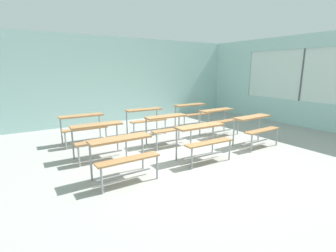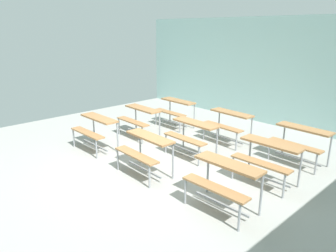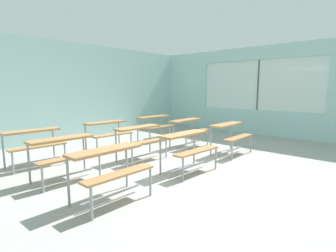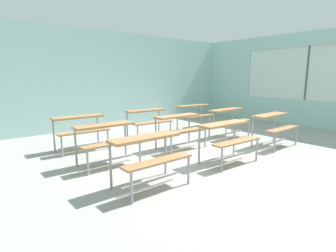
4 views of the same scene
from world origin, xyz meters
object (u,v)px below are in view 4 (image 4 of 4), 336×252
at_px(desk_bench_r1c0, 107,135).
at_px(desk_bench_r1c1, 180,124).
at_px(desk_bench_r0c0, 149,149).
at_px(desk_bench_r0c2, 275,122).
at_px(desk_bench_r2c0, 80,125).
at_px(desk_bench_r2c1, 148,117).
at_px(desk_bench_r0c1, 228,133).
at_px(desk_bench_r2c2, 195,111).
at_px(desk_bench_r1c2, 229,116).

distance_m(desk_bench_r1c0, desk_bench_r1c1, 1.79).
relative_size(desk_bench_r0c0, desk_bench_r0c2, 1.00).
bearing_deg(desk_bench_r0c0, desk_bench_r2c0, 90.28).
distance_m(desk_bench_r0c2, desk_bench_r2c1, 3.09).
height_order(desk_bench_r0c1, desk_bench_r0c2, same).
bearing_deg(desk_bench_r2c2, desk_bench_r1c1, -141.12).
bearing_deg(desk_bench_r1c1, desk_bench_r2c1, 90.31).
bearing_deg(desk_bench_r1c2, desk_bench_r0c0, -159.82).
distance_m(desk_bench_r2c0, desk_bench_r2c2, 3.59).
distance_m(desk_bench_r1c1, desk_bench_r1c2, 1.79).
xyz_separation_m(desk_bench_r1c0, desk_bench_r1c2, (3.58, 0.05, 0.00)).
height_order(desk_bench_r0c2, desk_bench_r1c1, same).
bearing_deg(desk_bench_r1c2, desk_bench_r2c2, 89.41).
xyz_separation_m(desk_bench_r0c0, desk_bench_r1c2, (3.55, 1.34, 0.00)).
xyz_separation_m(desk_bench_r1c2, desk_bench_r2c1, (-1.77, 1.24, 0.00)).
relative_size(desk_bench_r1c0, desk_bench_r1c2, 1.01).
distance_m(desk_bench_r1c1, desk_bench_r2c2, 2.22).
bearing_deg(desk_bench_r1c2, desk_bench_r0c2, -89.68).
height_order(desk_bench_r0c1, desk_bench_r2c2, same).
relative_size(desk_bench_r1c2, desk_bench_r2c2, 0.98).
xyz_separation_m(desk_bench_r1c2, desk_bench_r2c2, (0.00, 1.29, 0.00)).
height_order(desk_bench_r1c0, desk_bench_r1c1, same).
bearing_deg(desk_bench_r0c1, desk_bench_r1c1, 93.09).
xyz_separation_m(desk_bench_r0c2, desk_bench_r2c0, (-3.61, 2.52, 0.00)).
relative_size(desk_bench_r0c2, desk_bench_r2c2, 0.99).
bearing_deg(desk_bench_r2c1, desk_bench_r1c1, -87.98).
relative_size(desk_bench_r0c1, desk_bench_r2c2, 0.99).
bearing_deg(desk_bench_r2c0, desk_bench_r0c2, -33.74).
bearing_deg(desk_bench_r0c2, desk_bench_r1c0, 160.16).
bearing_deg(desk_bench_r0c1, desk_bench_r2c0, 127.08).
xyz_separation_m(desk_bench_r1c1, desk_bench_r2c2, (1.79, 1.32, 0.00)).
relative_size(desk_bench_r0c1, desk_bench_r1c1, 1.01).
height_order(desk_bench_r0c0, desk_bench_r1c0, same).
distance_m(desk_bench_r0c0, desk_bench_r0c1, 1.79).
distance_m(desk_bench_r0c2, desk_bench_r1c0, 3.80).
bearing_deg(desk_bench_r0c2, desk_bench_r2c1, 124.31).
bearing_deg(desk_bench_r1c2, desk_bench_r1c0, -179.72).
bearing_deg(desk_bench_r2c2, desk_bench_r1c2, -87.64).
xyz_separation_m(desk_bench_r0c2, desk_bench_r2c2, (-0.02, 2.57, 0.00)).
bearing_deg(desk_bench_r2c1, desk_bench_r2c0, -176.97).
distance_m(desk_bench_r0c2, desk_bench_r1c2, 1.28).
xyz_separation_m(desk_bench_r0c0, desk_bench_r1c0, (-0.03, 1.29, 0.00)).
distance_m(desk_bench_r1c0, desk_bench_r2c0, 1.29).
height_order(desk_bench_r0c1, desk_bench_r1c0, same).
xyz_separation_m(desk_bench_r0c1, desk_bench_r1c1, (-0.03, 1.31, 0.00)).
relative_size(desk_bench_r1c2, desk_bench_r2c0, 0.99).
xyz_separation_m(desk_bench_r0c2, desk_bench_r1c0, (-3.60, 1.23, 0.00)).
relative_size(desk_bench_r0c0, desk_bench_r2c0, 0.99).
xyz_separation_m(desk_bench_r0c1, desk_bench_r2c1, (-0.01, 2.59, 0.00)).
distance_m(desk_bench_r0c0, desk_bench_r2c1, 3.14).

